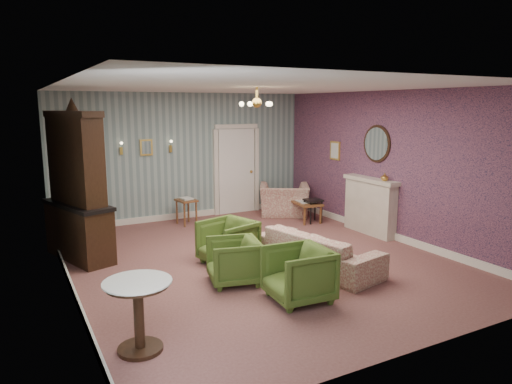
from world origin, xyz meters
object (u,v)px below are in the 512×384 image
dresser (76,182)px  coffee_table (305,211)px  pedestal_table (139,316)px  side_table_black (313,211)px  olive_chair_a (298,272)px  wingback_chair (284,195)px  olive_chair_c (228,240)px  olive_chair_b (234,259)px  sofa_chintz (318,244)px  fireplace (370,206)px

dresser → coffee_table: dresser is taller
dresser → pedestal_table: dresser is taller
dresser → side_table_black: bearing=-15.7°
olive_chair_a → wingback_chair: size_ratio=0.71×
olive_chair_c → pedestal_table: (-2.04, -2.16, -0.01)m
olive_chair_a → olive_chair_c: bearing=-169.9°
olive_chair_a → coffee_table: bearing=148.8°
olive_chair_c → olive_chair_b: bearing=-36.2°
wingback_chair → coffee_table: bearing=131.0°
olive_chair_a → coffee_table: size_ratio=0.91×
sofa_chintz → dresser: bearing=41.8°
olive_chair_a → dresser: bearing=-140.4°
olive_chair_c → wingback_chair: wingback_chair is taller
olive_chair_a → wingback_chair: wingback_chair is taller
wingback_chair → coffee_table: size_ratio=1.29×
coffee_table → pedestal_table: (-4.86, -4.01, 0.17)m
olive_chair_c → coffee_table: size_ratio=0.91×
olive_chair_b → coffee_table: size_ratio=0.84×
side_table_black → sofa_chintz: bearing=-123.6°
pedestal_table → fireplace: bearing=24.7°
side_table_black → pedestal_table: 6.20m
fireplace → sofa_chintz: bearing=-150.2°
olive_chair_b → olive_chair_a: bearing=40.1°
olive_chair_a → pedestal_table: bearing=-77.7°
olive_chair_b → sofa_chintz: (1.47, -0.08, 0.05)m
dresser → fireplace: 5.67m
olive_chair_c → olive_chair_a: bearing=-10.8°
olive_chair_a → wingback_chair: (2.49, 4.40, 0.10)m
olive_chair_b → coffee_table: bearing=144.7°
fireplace → olive_chair_a: bearing=-145.7°
dresser → olive_chair_a: bearing=-72.4°
sofa_chintz → pedestal_table: size_ratio=2.68×
olive_chair_c → sofa_chintz: 1.49m
sofa_chintz → wingback_chair: wingback_chair is taller
olive_chair_c → fireplace: (3.37, 0.33, 0.17)m
side_table_black → coffee_table: bearing=102.6°
olive_chair_a → pedestal_table: size_ratio=1.02×
olive_chair_b → side_table_black: size_ratio=1.39×
wingback_chair → coffee_table: wingback_chair is taller
olive_chair_b → olive_chair_c: bearing=174.2°
olive_chair_a → fireplace: bearing=128.5°
olive_chair_b → side_table_black: olive_chair_b is taller
dresser → side_table_black: size_ratio=5.00×
olive_chair_a → sofa_chintz: size_ratio=0.38×
wingback_chair → fireplace: bearing=137.3°
sofa_chintz → side_table_black: bearing=-46.2°
coffee_table → side_table_black: bearing=-77.4°
olive_chair_b → wingback_chair: (2.98, 3.41, 0.13)m
sofa_chintz → dresser: (-3.31, 2.37, 0.92)m
fireplace → side_table_black: 1.43m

